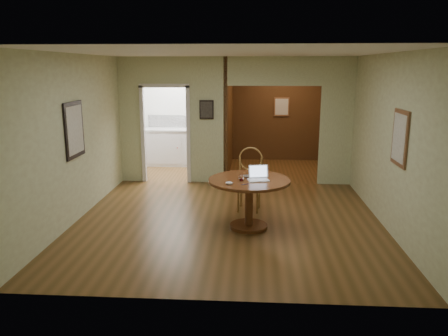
# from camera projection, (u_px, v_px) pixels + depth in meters

# --- Properties ---
(floor) EXTENTS (5.00, 5.00, 0.00)m
(floor) POSITION_uv_depth(u_px,v_px,m) (228.00, 222.00, 7.18)
(floor) COLOR #4C3515
(floor) RESTS_ON ground
(room_shell) EXTENTS (5.20, 7.50, 5.00)m
(room_shell) POSITION_uv_depth(u_px,v_px,m) (215.00, 121.00, 9.94)
(room_shell) COLOR white
(room_shell) RESTS_ON ground
(dining_table) EXTENTS (1.27, 1.27, 0.79)m
(dining_table) POSITION_uv_depth(u_px,v_px,m) (249.00, 192.00, 6.79)
(dining_table) COLOR maroon
(dining_table) RESTS_ON ground
(chair) EXTENTS (0.52, 0.52, 1.11)m
(chair) POSITION_uv_depth(u_px,v_px,m) (250.00, 175.00, 7.70)
(chair) COLOR olive
(chair) RESTS_ON ground
(open_laptop) EXTENTS (0.35, 0.33, 0.22)m
(open_laptop) POSITION_uv_depth(u_px,v_px,m) (258.00, 176.00, 6.71)
(open_laptop) COLOR white
(open_laptop) RESTS_ON dining_table
(closed_laptop) EXTENTS (0.39, 0.32, 0.03)m
(closed_laptop) POSITION_uv_depth(u_px,v_px,m) (255.00, 176.00, 6.86)
(closed_laptop) COLOR #B9B9BE
(closed_laptop) RESTS_ON dining_table
(mouse) EXTENTS (0.11, 0.07, 0.05)m
(mouse) POSITION_uv_depth(u_px,v_px,m) (229.00, 183.00, 6.42)
(mouse) COLOR white
(mouse) RESTS_ON dining_table
(wine_glass) EXTENTS (0.09, 0.09, 0.10)m
(wine_glass) POSITION_uv_depth(u_px,v_px,m) (241.00, 178.00, 6.64)
(wine_glass) COLOR white
(wine_glass) RESTS_ON dining_table
(pen) EXTENTS (0.11, 0.08, 0.01)m
(pen) POSITION_uv_depth(u_px,v_px,m) (245.00, 184.00, 6.43)
(pen) COLOR #0B1450
(pen) RESTS_ON dining_table
(kitchen_cabinet) EXTENTS (2.06, 0.60, 0.94)m
(kitchen_cabinet) POSITION_uv_depth(u_px,v_px,m) (185.00, 147.00, 11.25)
(kitchen_cabinet) COLOR white
(kitchen_cabinet) RESTS_ON ground
(grocery_bag) EXTENTS (0.42, 0.40, 0.33)m
(grocery_bag) POSITION_uv_depth(u_px,v_px,m) (202.00, 123.00, 11.07)
(grocery_bag) COLOR beige
(grocery_bag) RESTS_ON kitchen_cabinet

